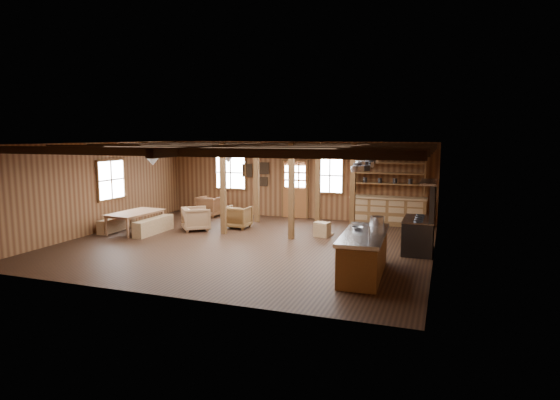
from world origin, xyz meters
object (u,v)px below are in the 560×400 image
(kitchen_island, at_px, (363,254))
(dining_table, at_px, (136,222))
(armchair_b, at_px, (238,217))
(armchair_c, at_px, (196,219))
(armchair_a, at_px, (210,206))
(commercial_range, at_px, (421,229))

(kitchen_island, distance_m, dining_table, 7.82)
(armchair_b, distance_m, armchair_c, 1.36)
(armchair_a, bearing_deg, commercial_range, 161.28)
(commercial_range, bearing_deg, armchair_b, 167.25)
(armchair_b, xyz_separation_m, armchair_c, (-1.09, -0.81, 0.01))
(armchair_a, bearing_deg, kitchen_island, 142.94)
(commercial_range, distance_m, dining_table, 8.56)
(armchair_b, bearing_deg, armchair_c, 35.59)
(commercial_range, bearing_deg, armchair_a, 158.61)
(commercial_range, distance_m, armchair_b, 5.97)
(kitchen_island, xyz_separation_m, armchair_a, (-6.72, 5.58, -0.10))
(armchair_b, bearing_deg, kitchen_island, 140.21)
(commercial_range, relative_size, armchair_c, 2.24)
(kitchen_island, relative_size, armchair_c, 3.05)
(armchair_b, bearing_deg, commercial_range, 166.42)
(kitchen_island, distance_m, armchair_a, 8.73)
(commercial_range, relative_size, armchair_b, 2.32)
(commercial_range, xyz_separation_m, dining_table, (-8.55, -0.34, -0.29))
(kitchen_island, xyz_separation_m, armchair_b, (-4.77, 3.86, -0.11))
(commercial_range, height_order, armchair_b, commercial_range)
(kitchen_island, height_order, dining_table, kitchen_island)
(kitchen_island, bearing_deg, dining_table, 161.20)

